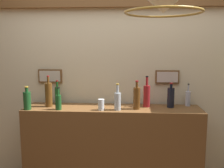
{
  "coord_description": "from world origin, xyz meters",
  "views": [
    {
      "loc": [
        0.17,
        -1.66,
        1.69
      ],
      "look_at": [
        0.0,
        0.78,
        1.33
      ],
      "focal_mm": 40.44,
      "sensor_mm": 36.0,
      "label": 1
    }
  ],
  "objects": [
    {
      "name": "liquor_bottle_vodka",
      "position": [
        0.78,
        0.96,
        1.16
      ],
      "size": [
        0.05,
        0.05,
        0.23
      ],
      "color": "silver",
      "rests_on": "bar_shelf_unit"
    },
    {
      "name": "liquor_bottle_brandy",
      "position": [
        -0.66,
        0.84,
        1.2
      ],
      "size": [
        0.07,
        0.07,
        0.32
      ],
      "color": "brown",
      "rests_on": "bar_shelf_unit"
    },
    {
      "name": "panelled_rear_partition",
      "position": [
        -0.0,
        1.1,
        1.29
      ],
      "size": [
        3.19,
        0.15,
        2.47
      ],
      "color": "beige",
      "rests_on": "ground"
    },
    {
      "name": "liquor_bottle_scotch",
      "position": [
        0.35,
        0.89,
        1.19
      ],
      "size": [
        0.07,
        0.07,
        0.32
      ],
      "color": "maroon",
      "rests_on": "bar_shelf_unit"
    },
    {
      "name": "liquor_bottle_whiskey",
      "position": [
        0.59,
        0.88,
        1.18
      ],
      "size": [
        0.07,
        0.07,
        0.25
      ],
      "color": "black",
      "rests_on": "bar_shelf_unit"
    },
    {
      "name": "liquor_bottle_mezcal",
      "position": [
        0.06,
        0.74,
        1.17
      ],
      "size": [
        0.06,
        0.06,
        0.26
      ],
      "color": "#AFB9C0",
      "rests_on": "bar_shelf_unit"
    },
    {
      "name": "liquor_bottle_tequila",
      "position": [
        -0.59,
        0.94,
        1.18
      ],
      "size": [
        0.05,
        0.05,
        0.26
      ],
      "color": "#185121",
      "rests_on": "bar_shelf_unit"
    },
    {
      "name": "liquor_bottle_gin",
      "position": [
        -0.83,
        0.7,
        1.17
      ],
      "size": [
        0.07,
        0.07,
        0.23
      ],
      "color": "#194920",
      "rests_on": "bar_shelf_unit"
    },
    {
      "name": "glass_tumbler_rocks",
      "position": [
        -0.1,
        0.72,
        1.13
      ],
      "size": [
        0.06,
        0.06,
        0.11
      ],
      "color": "silver",
      "rests_on": "bar_shelf_unit"
    },
    {
      "name": "bar_shelf_unit",
      "position": [
        0.0,
        0.83,
        0.54
      ],
      "size": [
        1.79,
        0.38,
        1.08
      ],
      "primitive_type": "cube",
      "color": "brown",
      "rests_on": "ground"
    },
    {
      "name": "liquor_bottle_rum",
      "position": [
        -0.52,
        0.72,
        1.16
      ],
      "size": [
        0.06,
        0.06,
        0.22
      ],
      "color": "#194B20",
      "rests_on": "bar_shelf_unit"
    },
    {
      "name": "liquor_bottle_bourbon",
      "position": [
        0.24,
        0.79,
        1.19
      ],
      "size": [
        0.07,
        0.07,
        0.28
      ],
      "color": "#5A3514",
      "rests_on": "bar_shelf_unit"
    }
  ]
}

